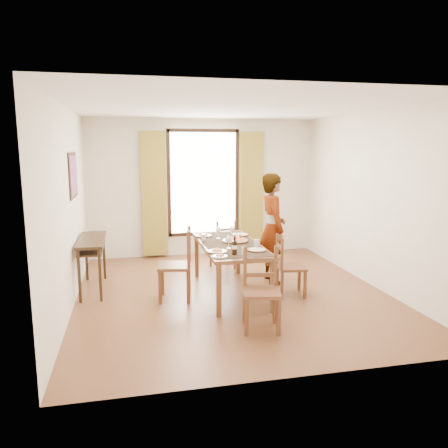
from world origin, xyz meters
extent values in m
plane|color=#533319|center=(0.00, 0.00, 0.00)|extent=(5.00, 5.00, 0.00)
cube|color=silver|center=(0.00, 2.50, 1.35)|extent=(4.50, 0.10, 2.70)
cube|color=silver|center=(0.00, -2.50, 1.35)|extent=(4.50, 0.10, 2.70)
cube|color=silver|center=(-2.25, 0.00, 1.35)|extent=(0.10, 5.00, 2.70)
cube|color=silver|center=(2.25, 0.00, 1.35)|extent=(0.10, 5.00, 2.70)
cube|color=white|center=(0.00, 0.00, 2.72)|extent=(4.50, 5.00, 0.04)
cube|color=white|center=(0.00, 2.47, 1.45)|extent=(1.30, 0.04, 2.00)
cube|color=olive|center=(-0.98, 2.41, 1.25)|extent=(0.48, 0.10, 2.40)
cube|color=olive|center=(0.98, 2.41, 1.25)|extent=(0.48, 0.10, 2.40)
cube|color=black|center=(-2.24, 0.60, 1.75)|extent=(0.02, 0.86, 0.66)
cube|color=#BD4323|center=(-2.23, 0.60, 1.75)|extent=(0.01, 0.76, 0.56)
cube|color=black|center=(-2.03, 0.60, 0.78)|extent=(0.38, 1.20, 0.04)
cube|color=black|center=(-2.03, 0.60, 0.66)|extent=(0.34, 1.10, 0.03)
cube|color=black|center=(-2.17, 0.05, 0.38)|extent=(0.04, 0.04, 0.76)
cube|color=black|center=(-2.17, 1.15, 0.38)|extent=(0.04, 0.04, 0.76)
cube|color=black|center=(-1.89, 0.05, 0.38)|extent=(0.04, 0.04, 0.76)
cube|color=black|center=(-1.89, 1.15, 0.38)|extent=(0.04, 0.04, 0.76)
cube|color=brown|center=(-0.02, 0.04, 0.72)|extent=(0.84, 1.96, 0.05)
cube|color=black|center=(-0.02, 0.04, 0.75)|extent=(0.77, 1.80, 0.01)
cube|color=brown|center=(-0.38, -0.88, 0.35)|extent=(0.06, 0.06, 0.70)
cube|color=brown|center=(-0.38, 0.96, 0.35)|extent=(0.06, 0.06, 0.70)
cube|color=brown|center=(0.34, -0.88, 0.35)|extent=(0.06, 0.06, 0.70)
cube|color=brown|center=(0.34, 0.96, 0.35)|extent=(0.06, 0.06, 0.70)
cube|color=brown|center=(-0.86, -0.09, 0.49)|extent=(0.52, 0.52, 0.04)
cube|color=brown|center=(-1.02, 0.14, 0.24)|extent=(0.04, 0.04, 0.49)
cube|color=brown|center=(-0.63, 0.07, 0.24)|extent=(0.04, 0.04, 0.49)
cube|color=brown|center=(-1.08, -0.25, 0.24)|extent=(0.04, 0.04, 0.49)
cube|color=brown|center=(-0.70, -0.31, 0.24)|extent=(0.04, 0.04, 0.49)
cube|color=brown|center=(-0.62, 0.07, 0.76)|extent=(0.04, 0.04, 0.54)
cube|color=brown|center=(-0.69, -0.31, 0.76)|extent=(0.04, 0.04, 0.54)
cube|color=brown|center=(-0.65, -0.12, 0.65)|extent=(0.09, 0.39, 0.05)
cube|color=brown|center=(-0.65, -0.12, 0.85)|extent=(0.09, 0.39, 0.05)
cube|color=brown|center=(0.16, 1.40, 0.42)|extent=(0.45, 0.45, 0.04)
cube|color=brown|center=(0.30, 1.59, 0.21)|extent=(0.04, 0.04, 0.42)
cube|color=brown|center=(0.35, 1.26, 0.21)|extent=(0.04, 0.04, 0.42)
cube|color=brown|center=(-0.03, 1.54, 0.21)|extent=(0.04, 0.04, 0.42)
cube|color=brown|center=(0.02, 1.20, 0.21)|extent=(0.04, 0.04, 0.42)
cube|color=brown|center=(0.35, 1.25, 0.65)|extent=(0.03, 0.03, 0.47)
cube|color=brown|center=(0.02, 1.19, 0.65)|extent=(0.03, 0.03, 0.47)
cube|color=brown|center=(0.19, 1.22, 0.56)|extent=(0.34, 0.08, 0.05)
cube|color=brown|center=(0.19, 1.22, 0.73)|extent=(0.34, 0.08, 0.05)
cube|color=brown|center=(0.03, -1.36, 0.46)|extent=(0.51, 0.51, 0.04)
cube|color=brown|center=(-0.18, -1.51, 0.23)|extent=(0.04, 0.04, 0.46)
cube|color=brown|center=(-0.11, -1.15, 0.23)|extent=(0.04, 0.04, 0.46)
cube|color=brown|center=(0.18, -1.58, 0.23)|extent=(0.04, 0.04, 0.46)
cube|color=brown|center=(0.25, -1.22, 0.23)|extent=(0.04, 0.04, 0.46)
cube|color=brown|center=(-0.11, -1.14, 0.72)|extent=(0.04, 0.04, 0.51)
cube|color=brown|center=(0.26, -1.21, 0.72)|extent=(0.04, 0.04, 0.51)
cube|color=brown|center=(0.07, -1.17, 0.62)|extent=(0.37, 0.10, 0.05)
cube|color=brown|center=(0.07, -1.17, 0.80)|extent=(0.37, 0.10, 0.05)
cube|color=brown|center=(0.82, -0.28, 0.42)|extent=(0.44, 0.44, 0.04)
cube|color=brown|center=(0.97, -0.47, 0.21)|extent=(0.04, 0.04, 0.42)
cube|color=brown|center=(0.63, -0.43, 0.21)|extent=(0.04, 0.04, 0.42)
cube|color=brown|center=(1.01, -0.14, 0.21)|extent=(0.04, 0.04, 0.42)
cube|color=brown|center=(0.68, -0.09, 0.21)|extent=(0.04, 0.04, 0.42)
cube|color=brown|center=(0.62, -0.43, 0.66)|extent=(0.03, 0.03, 0.47)
cube|color=brown|center=(0.67, -0.09, 0.66)|extent=(0.03, 0.03, 0.47)
cube|color=brown|center=(0.65, -0.26, 0.56)|extent=(0.07, 0.34, 0.05)
cube|color=brown|center=(0.65, -0.26, 0.73)|extent=(0.07, 0.34, 0.05)
imported|color=#989CA0|center=(0.77, 0.43, 0.88)|extent=(0.65, 0.43, 1.75)
cylinder|color=silver|center=(0.30, -0.26, 0.81)|extent=(0.07, 0.07, 0.10)
cylinder|color=silver|center=(-0.37, 0.30, 0.81)|extent=(0.07, 0.07, 0.10)
cylinder|color=silver|center=(0.00, -0.69, 0.81)|extent=(0.07, 0.07, 0.10)
camera|label=1|loc=(-1.45, -6.09, 2.15)|focal=35.00mm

